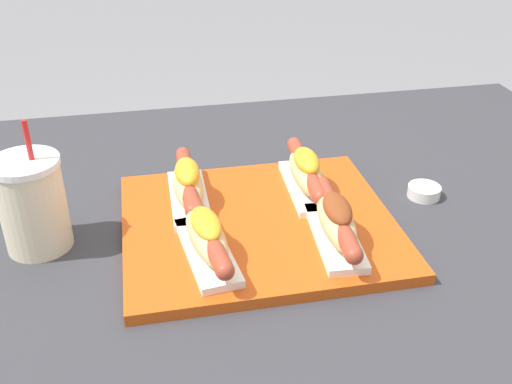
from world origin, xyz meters
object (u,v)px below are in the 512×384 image
(serving_tray, at_px, (258,225))
(sauce_bowl, at_px, (424,191))
(hot_dog_3, at_px, (306,172))
(hot_dog_1, at_px, (336,221))
(hot_dog_0, at_px, (206,236))
(drink_cup, at_px, (33,204))
(hot_dog_2, at_px, (188,184))

(serving_tray, bearing_deg, sauce_bowl, 8.23)
(serving_tray, height_order, hot_dog_3, hot_dog_3)
(sauce_bowl, bearing_deg, hot_dog_3, 170.59)
(hot_dog_1, bearing_deg, hot_dog_0, 179.82)
(drink_cup, bearing_deg, hot_dog_2, 12.88)
(serving_tray, bearing_deg, hot_dog_3, 38.33)
(hot_dog_2, bearing_deg, hot_dog_1, -37.14)
(drink_cup, bearing_deg, sauce_bowl, 1.81)
(drink_cup, bearing_deg, serving_tray, -4.04)
(hot_dog_2, bearing_deg, hot_dog_0, -86.13)
(hot_dog_3, height_order, drink_cup, drink_cup)
(hot_dog_2, bearing_deg, drink_cup, -167.12)
(hot_dog_1, bearing_deg, drink_cup, 167.05)
(hot_dog_0, xyz_separation_m, drink_cup, (-0.25, 0.10, 0.02))
(hot_dog_2, distance_m, hot_dog_3, 0.20)
(serving_tray, distance_m, hot_dog_3, 0.13)
(serving_tray, distance_m, hot_dog_0, 0.13)
(hot_dog_0, bearing_deg, hot_dog_2, 93.87)
(hot_dog_0, bearing_deg, hot_dog_1, -0.18)
(hot_dog_2, xyz_separation_m, sauce_bowl, (0.41, -0.03, -0.04))
(hot_dog_3, distance_m, drink_cup, 0.44)
(hot_dog_1, distance_m, hot_dog_3, 0.16)
(hot_dog_1, relative_size, sauce_bowl, 3.88)
(serving_tray, distance_m, drink_cup, 0.34)
(hot_dog_0, height_order, sauce_bowl, hot_dog_0)
(sauce_bowl, bearing_deg, serving_tray, -171.77)
(serving_tray, height_order, hot_dog_1, hot_dog_1)
(serving_tray, relative_size, hot_dog_0, 1.95)
(sauce_bowl, distance_m, drink_cup, 0.65)
(serving_tray, distance_m, hot_dog_1, 0.13)
(hot_dog_1, bearing_deg, hot_dog_2, 142.86)
(hot_dog_2, relative_size, drink_cup, 1.06)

